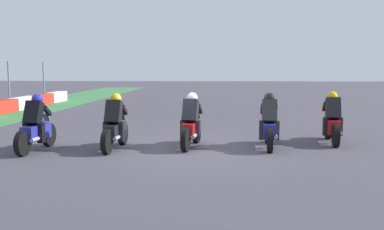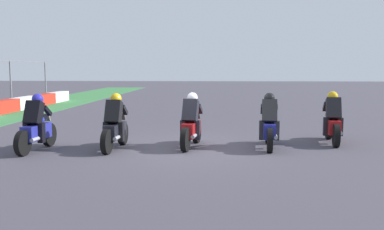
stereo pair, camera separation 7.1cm
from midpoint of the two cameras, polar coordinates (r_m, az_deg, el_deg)
name	(u,v)px [view 2 (the right image)]	position (r m, az deg, el deg)	size (l,w,h in m)	color
ground_plane	(190,148)	(11.76, -0.05, -4.42)	(120.00, 120.00, 0.00)	#46424C
rider_lane_a	(333,122)	(13.13, 18.31, -0.87)	(2.04, 0.57, 1.51)	black
rider_lane_b	(269,125)	(11.92, 10.38, -1.35)	(2.04, 0.55, 1.51)	black
rider_lane_c	(191,125)	(11.84, 0.10, -1.30)	(2.03, 0.61, 1.51)	black
rider_lane_d	(115,126)	(11.70, -10.01, -1.48)	(2.04, 0.55, 1.51)	black
rider_lane_e	(36,127)	(12.03, -19.82, -1.55)	(2.04, 0.56, 1.51)	black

